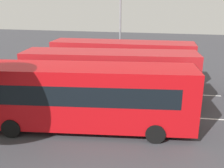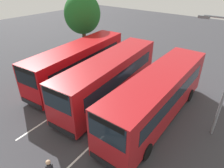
{
  "view_description": "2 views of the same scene",
  "coord_description": "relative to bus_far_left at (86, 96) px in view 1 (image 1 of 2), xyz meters",
  "views": [
    {
      "loc": [
        4.12,
        -16.1,
        6.5
      ],
      "look_at": [
        0.76,
        -0.41,
        1.33
      ],
      "focal_mm": 42.61,
      "sensor_mm": 36.0,
      "label": 1
    },
    {
      "loc": [
        10.94,
        8.51,
        8.79
      ],
      "look_at": [
        0.79,
        0.22,
        1.36
      ],
      "focal_mm": 31.52,
      "sensor_mm": 36.0,
      "label": 2
    }
  ],
  "objects": [
    {
      "name": "ground_plane",
      "position": [
        -0.2,
        4.1,
        -1.84
      ],
      "size": [
        75.09,
        75.09,
        0.0
      ],
      "primitive_type": "plane",
      "color": "#38383D"
    },
    {
      "name": "bus_far_left",
      "position": [
        0.0,
        0.0,
        0.0
      ],
      "size": [
        11.14,
        3.8,
        3.36
      ],
      "rotation": [
        0.0,
        0.0,
        0.13
      ],
      "color": "#B70C11",
      "rests_on": "ground"
    },
    {
      "name": "bus_center_left",
      "position": [
        0.38,
        3.95,
        0.0
      ],
      "size": [
        11.13,
        3.66,
        3.36
      ],
      "rotation": [
        0.0,
        0.0,
        0.12
      ],
      "color": "#AD191E",
      "rests_on": "ground"
    },
    {
      "name": "bus_center_right",
      "position": [
        0.46,
        8.11,
        0.0
      ],
      "size": [
        11.01,
        2.84,
        3.36
      ],
      "rotation": [
        0.0,
        0.0,
        0.04
      ],
      "color": "#AD191E",
      "rests_on": "ground"
    },
    {
      "name": "street_lamp",
      "position": [
        -0.37,
        11.38,
        2.21
      ],
      "size": [
        0.23,
        2.32,
        6.99
      ],
      "rotation": [
        0.0,
        0.0,
        -1.55
      ],
      "color": "gray",
      "rests_on": "ground"
    },
    {
      "name": "lane_stripe_outer_left",
      "position": [
        -0.2,
        2.11,
        -1.83
      ],
      "size": [
        15.93,
        1.25,
        0.01
      ],
      "primitive_type": "cube",
      "rotation": [
        0.0,
        0.0,
        0.07
      ],
      "color": "silver",
      "rests_on": "ground"
    },
    {
      "name": "lane_stripe_inner_left",
      "position": [
        -0.2,
        6.09,
        -1.83
      ],
      "size": [
        15.93,
        1.25,
        0.01
      ],
      "primitive_type": "cube",
      "rotation": [
        0.0,
        0.0,
        0.07
      ],
      "color": "silver",
      "rests_on": "ground"
    }
  ]
}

